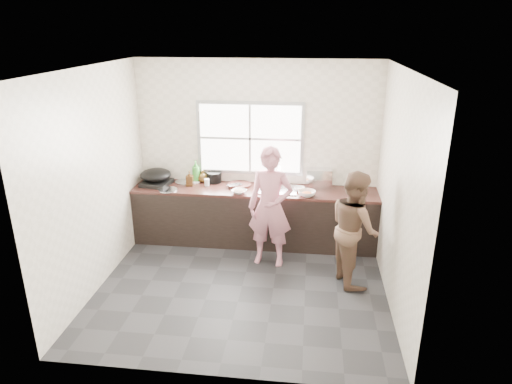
# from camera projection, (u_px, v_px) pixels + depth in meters

# --- Properties ---
(floor) EXTENTS (3.60, 3.20, 0.01)m
(floor) POSITION_uv_depth(u_px,v_px,m) (242.00, 286.00, 5.83)
(floor) COLOR #28282B
(floor) RESTS_ON ground
(ceiling) EXTENTS (3.60, 3.20, 0.01)m
(ceiling) POSITION_uv_depth(u_px,v_px,m) (240.00, 68.00, 4.89)
(ceiling) COLOR silver
(ceiling) RESTS_ON wall_back
(wall_back) EXTENTS (3.60, 0.01, 2.70)m
(wall_back) POSITION_uv_depth(u_px,v_px,m) (257.00, 151.00, 6.85)
(wall_back) COLOR silver
(wall_back) RESTS_ON ground
(wall_left) EXTENTS (0.01, 3.20, 2.70)m
(wall_left) POSITION_uv_depth(u_px,v_px,m) (95.00, 181.00, 5.56)
(wall_left) COLOR beige
(wall_left) RESTS_ON ground
(wall_right) EXTENTS (0.01, 3.20, 2.70)m
(wall_right) POSITION_uv_depth(u_px,v_px,m) (399.00, 193.00, 5.16)
(wall_right) COLOR beige
(wall_right) RESTS_ON ground
(wall_front) EXTENTS (3.60, 0.01, 2.70)m
(wall_front) POSITION_uv_depth(u_px,v_px,m) (213.00, 249.00, 3.86)
(wall_front) COLOR beige
(wall_front) RESTS_ON ground
(cabinet) EXTENTS (3.60, 0.62, 0.82)m
(cabinet) POSITION_uv_depth(u_px,v_px,m) (254.00, 217.00, 6.88)
(cabinet) COLOR black
(cabinet) RESTS_ON floor
(countertop) EXTENTS (3.60, 0.64, 0.04)m
(countertop) POSITION_uv_depth(u_px,v_px,m) (254.00, 190.00, 6.74)
(countertop) COLOR #351A15
(countertop) RESTS_ON cabinet
(sink) EXTENTS (0.55, 0.45, 0.02)m
(sink) POSITION_uv_depth(u_px,v_px,m) (278.00, 190.00, 6.69)
(sink) COLOR silver
(sink) RESTS_ON countertop
(faucet) EXTENTS (0.02, 0.02, 0.30)m
(faucet) POSITION_uv_depth(u_px,v_px,m) (279.00, 176.00, 6.82)
(faucet) COLOR silver
(faucet) RESTS_ON countertop
(window_frame) EXTENTS (1.60, 0.05, 1.10)m
(window_frame) POSITION_uv_depth(u_px,v_px,m) (250.00, 138.00, 6.78)
(window_frame) COLOR #9EA0A5
(window_frame) RESTS_ON wall_back
(window_glazing) EXTENTS (1.50, 0.01, 1.00)m
(window_glazing) POSITION_uv_depth(u_px,v_px,m) (250.00, 139.00, 6.76)
(window_glazing) COLOR white
(window_glazing) RESTS_ON window_frame
(woman) EXTENTS (0.61, 0.44, 1.55)m
(woman) POSITION_uv_depth(u_px,v_px,m) (270.00, 211.00, 6.15)
(woman) COLOR #D37F91
(woman) RESTS_ON floor
(person_side) EXTENTS (0.75, 0.86, 1.48)m
(person_side) POSITION_uv_depth(u_px,v_px,m) (354.00, 228.00, 5.72)
(person_side) COLOR brown
(person_side) RESTS_ON floor
(cutting_board) EXTENTS (0.40, 0.40, 0.04)m
(cutting_board) POSITION_uv_depth(u_px,v_px,m) (239.00, 185.00, 6.85)
(cutting_board) COLOR #331814
(cutting_board) RESTS_ON countertop
(cleaver) EXTENTS (0.24, 0.21, 0.01)m
(cleaver) POSITION_uv_depth(u_px,v_px,m) (235.00, 185.00, 6.78)
(cleaver) COLOR #A3A4A9
(cleaver) RESTS_ON cutting_board
(bowl_mince) EXTENTS (0.27, 0.27, 0.05)m
(bowl_mince) POSITION_uv_depth(u_px,v_px,m) (239.00, 192.00, 6.55)
(bowl_mince) COLOR silver
(bowl_mince) RESTS_ON countertop
(bowl_crabs) EXTENTS (0.26, 0.26, 0.06)m
(bowl_crabs) POSITION_uv_depth(u_px,v_px,m) (307.00, 194.00, 6.44)
(bowl_crabs) COLOR silver
(bowl_crabs) RESTS_ON countertop
(bowl_held) EXTENTS (0.24, 0.24, 0.06)m
(bowl_held) POSITION_uv_depth(u_px,v_px,m) (299.00, 188.00, 6.66)
(bowl_held) COLOR silver
(bowl_held) RESTS_ON countertop
(black_pot) EXTENTS (0.27, 0.27, 0.16)m
(black_pot) POSITION_uv_depth(u_px,v_px,m) (214.00, 177.00, 6.99)
(black_pot) COLOR black
(black_pot) RESTS_ON countertop
(plate_food) EXTENTS (0.27, 0.27, 0.02)m
(plate_food) POSITION_uv_depth(u_px,v_px,m) (193.00, 181.00, 7.03)
(plate_food) COLOR white
(plate_food) RESTS_ON countertop
(bottle_green) EXTENTS (0.13, 0.13, 0.34)m
(bottle_green) POSITION_uv_depth(u_px,v_px,m) (196.00, 171.00, 6.99)
(bottle_green) COLOR green
(bottle_green) RESTS_ON countertop
(bottle_brown_tall) EXTENTS (0.10, 0.10, 0.21)m
(bottle_brown_tall) POSITION_uv_depth(u_px,v_px,m) (190.00, 179.00, 6.85)
(bottle_brown_tall) COLOR #3F260F
(bottle_brown_tall) RESTS_ON countertop
(bottle_brown_short) EXTENTS (0.17, 0.17, 0.18)m
(bottle_brown_short) POSITION_uv_depth(u_px,v_px,m) (203.00, 176.00, 7.00)
(bottle_brown_short) COLOR #493312
(bottle_brown_short) RESTS_ON countertop
(glass_jar) EXTENTS (0.10, 0.10, 0.11)m
(glass_jar) POSITION_uv_depth(u_px,v_px,m) (207.00, 182.00, 6.85)
(glass_jar) COLOR silver
(glass_jar) RESTS_ON countertop
(burner) EXTENTS (0.45, 0.45, 0.06)m
(burner) POSITION_uv_depth(u_px,v_px,m) (157.00, 183.00, 6.89)
(burner) COLOR black
(burner) RESTS_ON countertop
(wok) EXTENTS (0.59, 0.59, 0.18)m
(wok) POSITION_uv_depth(u_px,v_px,m) (156.00, 175.00, 6.89)
(wok) COLOR black
(wok) RESTS_ON burner
(dish_rack) EXTENTS (0.39, 0.28, 0.28)m
(dish_rack) POSITION_uv_depth(u_px,v_px,m) (319.00, 177.00, 6.79)
(dish_rack) COLOR silver
(dish_rack) RESTS_ON countertop
(pot_lid_left) EXTENTS (0.34, 0.34, 0.01)m
(pot_lid_left) POSITION_uv_depth(u_px,v_px,m) (168.00, 190.00, 6.68)
(pot_lid_left) COLOR silver
(pot_lid_left) RESTS_ON countertop
(pot_lid_right) EXTENTS (0.30, 0.30, 0.01)m
(pot_lid_right) POSITION_uv_depth(u_px,v_px,m) (184.00, 182.00, 7.02)
(pot_lid_right) COLOR #A6A7AD
(pot_lid_right) RESTS_ON countertop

